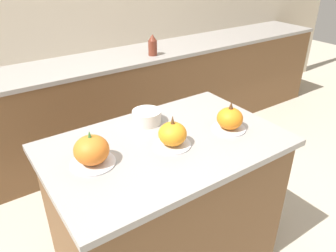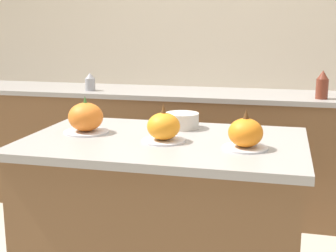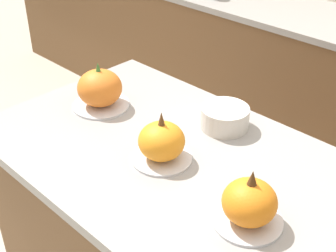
% 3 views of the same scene
% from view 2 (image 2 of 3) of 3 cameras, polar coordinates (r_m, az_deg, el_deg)
% --- Properties ---
extents(wall_back, '(8.00, 0.06, 2.50)m').
position_cam_2_polar(wall_back, '(3.80, 6.38, 9.64)').
color(wall_back, beige).
rests_on(wall_back, ground_plane).
extents(kitchen_island, '(1.24, 0.79, 0.92)m').
position_cam_2_polar(kitchen_island, '(2.23, -0.45, -13.05)').
color(kitchen_island, brown).
rests_on(kitchen_island, ground_plane).
extents(back_counter, '(6.00, 0.60, 0.93)m').
position_cam_2_polar(back_counter, '(3.60, 5.39, -3.18)').
color(back_counter, brown).
rests_on(back_counter, ground_plane).
extents(pumpkin_cake_left, '(0.21, 0.21, 0.17)m').
position_cam_2_polar(pumpkin_cake_left, '(2.22, -9.99, 0.94)').
color(pumpkin_cake_left, silver).
rests_on(pumpkin_cake_left, kitchen_island).
extents(pumpkin_cake_center, '(0.19, 0.19, 0.17)m').
position_cam_2_polar(pumpkin_cake_center, '(2.02, -0.55, -0.20)').
color(pumpkin_cake_center, silver).
rests_on(pumpkin_cake_center, kitchen_island).
extents(pumpkin_cake_right, '(0.19, 0.19, 0.17)m').
position_cam_2_polar(pumpkin_cake_right, '(1.93, 9.43, -0.97)').
color(pumpkin_cake_right, silver).
rests_on(pumpkin_cake_right, kitchen_island).
extents(bottle_tall, '(0.08, 0.08, 0.19)m').
position_cam_2_polar(bottle_tall, '(3.32, 18.29, 4.75)').
color(bottle_tall, maroon).
rests_on(bottle_tall, back_counter).
extents(bottle_short, '(0.08, 0.08, 0.13)m').
position_cam_2_polar(bottle_short, '(3.62, -9.47, 5.29)').
color(bottle_short, '#99999E').
rests_on(bottle_short, back_counter).
extents(mixing_bowl, '(0.17, 0.17, 0.08)m').
position_cam_2_polar(mixing_bowl, '(2.29, 1.71, 0.67)').
color(mixing_bowl, beige).
rests_on(mixing_bowl, kitchen_island).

